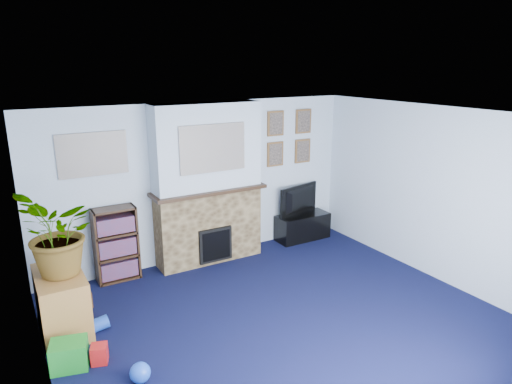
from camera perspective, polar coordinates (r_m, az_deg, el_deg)
floor at (r=5.60m, az=3.41°, el=-15.88°), size 5.00×4.50×0.01m
ceiling at (r=4.79m, az=3.88°, el=9.34°), size 5.00×4.50×0.01m
wall_back at (r=6.96m, az=-6.75°, el=1.28°), size 5.00×0.04×2.40m
wall_front at (r=3.61m, az=24.66°, el=-14.59°), size 5.00×0.04×2.40m
wall_left at (r=4.31m, az=-25.64°, el=-9.68°), size 0.04×4.50×2.40m
wall_right at (r=6.73m, az=21.59°, el=-0.26°), size 0.04×4.50×2.40m
chimney_breast at (r=6.78m, az=-6.05°, el=0.77°), size 1.72×0.50×2.40m
collage_main at (r=6.46m, az=-5.43°, el=5.46°), size 1.00×0.03×0.68m
collage_left at (r=6.38m, az=-19.75°, el=4.45°), size 0.90×0.03×0.58m
portrait_tl at (r=7.39m, az=2.45°, el=8.56°), size 0.30×0.03×0.40m
portrait_tr at (r=7.70m, az=5.94°, el=8.79°), size 0.30×0.03×0.40m
portrait_bl at (r=7.48m, az=2.41°, el=4.75°), size 0.30×0.03×0.40m
portrait_br at (r=7.78m, az=5.83°, el=5.13°), size 0.30×0.03×0.40m
tv_stand at (r=7.91m, az=5.82°, el=-4.29°), size 0.93×0.39×0.44m
television at (r=7.77m, az=5.83°, el=-1.04°), size 0.87×0.31×0.50m
bookshelf at (r=6.64m, az=-17.08°, el=-6.42°), size 0.58×0.28×1.05m
sideboard at (r=5.71m, az=-23.09°, el=-12.52°), size 0.50×0.89×0.69m
potted_plant at (r=5.34m, az=-23.44°, el=-4.79°), size 0.76×0.88×0.97m
mantel_clock at (r=6.68m, az=-6.90°, el=0.84°), size 0.10×0.06×0.13m
mantel_candle at (r=6.83m, az=-3.98°, el=1.34°), size 0.05×0.05×0.17m
mantel_teddy at (r=6.52m, az=-10.58°, el=0.26°), size 0.14×0.14×0.14m
mantel_can at (r=7.06m, az=-0.49°, el=1.68°), size 0.06×0.06×0.11m
green_crate at (r=5.17m, az=-22.30°, el=-18.31°), size 0.41×0.36×0.28m
toy_ball at (r=4.80m, az=-14.27°, el=-21.14°), size 0.20×0.20×0.20m
toy_block at (r=5.15m, az=-19.00°, el=-18.47°), size 0.20×0.20×0.19m
toy_tube at (r=5.68m, az=-19.60°, el=-15.52°), size 0.34×0.15×0.20m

